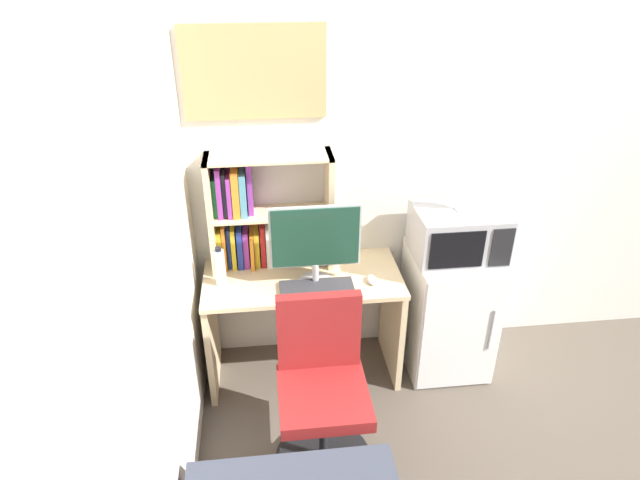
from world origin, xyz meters
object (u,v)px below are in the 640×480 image
(hutch_bookshelf, at_px, (252,214))
(desk_fan, at_px, (468,186))
(desk_chair, at_px, (322,397))
(keyboard, at_px, (317,287))
(monitor, at_px, (315,241))
(mini_fridge, at_px, (448,310))
(microwave, at_px, (458,233))
(computer_mouse, at_px, (372,280))
(water_bottle, at_px, (220,267))
(wall_corkboard, at_px, (254,73))

(hutch_bookshelf, relative_size, desk_fan, 2.71)
(desk_chair, bearing_deg, keyboard, 86.65)
(hutch_bookshelf, height_order, monitor, hutch_bookshelf)
(desk_fan, bearing_deg, desk_chair, -143.74)
(monitor, relative_size, desk_fan, 1.93)
(mini_fridge, height_order, desk_fan, desk_fan)
(mini_fridge, distance_m, microwave, 0.55)
(monitor, distance_m, computer_mouse, 0.41)
(keyboard, xyz_separation_m, mini_fridge, (0.84, 0.13, -0.33))
(keyboard, height_order, desk_fan, desk_fan)
(microwave, bearing_deg, desk_fan, -15.81)
(water_bottle, height_order, wall_corkboard, wall_corkboard)
(mini_fridge, bearing_deg, desk_fan, -7.46)
(keyboard, distance_m, water_bottle, 0.55)
(computer_mouse, height_order, water_bottle, water_bottle)
(hutch_bookshelf, distance_m, computer_mouse, 0.79)
(hutch_bookshelf, distance_m, monitor, 0.43)
(mini_fridge, relative_size, wall_corkboard, 1.06)
(computer_mouse, height_order, microwave, microwave)
(keyboard, bearing_deg, water_bottle, 168.71)
(water_bottle, height_order, mini_fridge, water_bottle)
(microwave, bearing_deg, computer_mouse, -168.21)
(water_bottle, distance_m, desk_chair, 0.91)
(monitor, xyz_separation_m, water_bottle, (-0.54, 0.05, -0.16))
(monitor, height_order, desk_chair, monitor)
(monitor, xyz_separation_m, mini_fridge, (0.84, 0.07, -0.59))
(water_bottle, distance_m, microwave, 1.38)
(keyboard, bearing_deg, microwave, 9.07)
(wall_corkboard, bearing_deg, hutch_bookshelf, -122.20)
(hutch_bookshelf, xyz_separation_m, computer_mouse, (0.66, -0.28, -0.32))
(microwave, distance_m, desk_fan, 0.30)
(monitor, relative_size, keyboard, 1.22)
(water_bottle, height_order, microwave, microwave)
(hutch_bookshelf, relative_size, desk_chair, 0.75)
(desk_fan, bearing_deg, water_bottle, -179.09)
(keyboard, relative_size, microwave, 0.81)
(desk_chair, bearing_deg, mini_fridge, 36.98)
(hutch_bookshelf, xyz_separation_m, monitor, (0.34, -0.25, -0.06))
(monitor, height_order, water_bottle, monitor)
(keyboard, bearing_deg, monitor, 89.30)
(computer_mouse, xyz_separation_m, wall_corkboard, (-0.60, 0.37, 1.10))
(monitor, bearing_deg, computer_mouse, -5.74)
(water_bottle, bearing_deg, wall_corkboard, 49.11)
(keyboard, height_order, wall_corkboard, wall_corkboard)
(hutch_bookshelf, xyz_separation_m, desk_chair, (0.31, -0.83, -0.64))
(hutch_bookshelf, distance_m, microwave, 1.20)
(monitor, distance_m, wall_corkboard, 0.95)
(computer_mouse, relative_size, microwave, 0.20)
(keyboard, relative_size, desk_fan, 1.59)
(computer_mouse, height_order, desk_fan, desk_fan)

